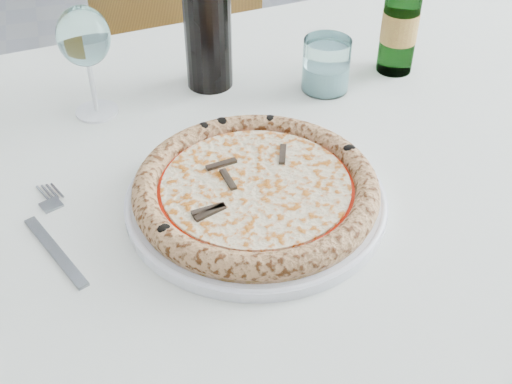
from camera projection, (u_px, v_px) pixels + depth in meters
dining_table at (236, 207)px, 0.92m from camera, size 1.58×1.04×0.76m
chair_far at (185, 38)px, 1.65m from camera, size 0.48×0.48×0.93m
plate at (256, 199)px, 0.79m from camera, size 0.32×0.32×0.02m
pizza at (256, 188)px, 0.77m from camera, size 0.30×0.30×0.03m
fork at (54, 236)px, 0.74m from camera, size 0.06×0.20×0.00m
wine_glass at (84, 39)px, 0.88m from camera, size 0.07×0.07×0.17m
tumbler at (326, 68)px, 0.99m from camera, size 0.07×0.07×0.08m
beer_bottle at (401, 18)px, 1.00m from camera, size 0.06×0.06×0.22m
wine_bottle at (207, 8)px, 0.94m from camera, size 0.07×0.07×0.29m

